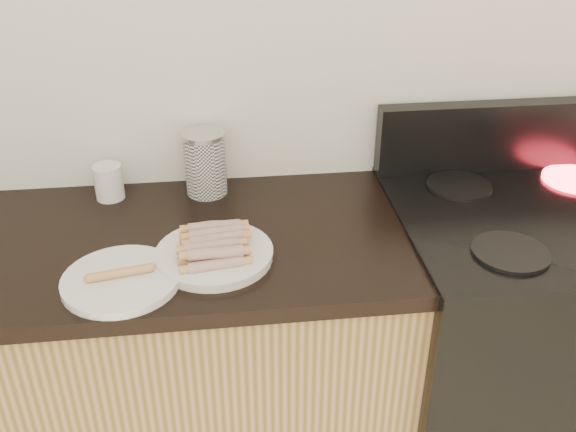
{
  "coord_description": "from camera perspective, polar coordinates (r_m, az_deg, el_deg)",
  "views": [
    {
      "loc": [
        -0.05,
        0.33,
        1.73
      ],
      "look_at": [
        0.1,
        1.62,
        0.98
      ],
      "focal_mm": 40.0,
      "sensor_mm": 36.0,
      "label": 1
    }
  ],
  "objects": [
    {
      "name": "burner_far_right",
      "position": [
        1.99,
        24.15,
        3.01
      ],
      "size": [
        0.18,
        0.18,
        0.01
      ],
      "primitive_type": "cylinder",
      "color": "#FF1E2D",
      "rests_on": "stove"
    },
    {
      "name": "plain_sausages",
      "position": [
        1.45,
        -14.71,
        -4.91
      ],
      "size": [
        0.13,
        0.05,
        0.02
      ],
      "rotation": [
        0.0,
        0.0,
        0.19
      ],
      "color": "#DD8F4C",
      "rests_on": "side_plate"
    },
    {
      "name": "mug",
      "position": [
        1.8,
        -15.65,
        2.93
      ],
      "size": [
        0.1,
        0.1,
        0.1
      ],
      "primitive_type": "cylinder",
      "rotation": [
        0.0,
        0.0,
        -0.33
      ],
      "color": "silver",
      "rests_on": "counter_slab"
    },
    {
      "name": "hotdog_pile",
      "position": [
        1.48,
        -6.63,
        -2.48
      ],
      "size": [
        0.13,
        0.18,
        0.05
      ],
      "rotation": [
        0.0,
        0.0,
        0.09
      ],
      "color": "#A1362E",
      "rests_on": "main_plate"
    },
    {
      "name": "stove",
      "position": [
        2.04,
        19.48,
        -11.0
      ],
      "size": [
        0.76,
        0.65,
        0.91
      ],
      "color": "black",
      "rests_on": "floor"
    },
    {
      "name": "burner_far_left",
      "position": [
        1.85,
        14.99,
        2.62
      ],
      "size": [
        0.18,
        0.18,
        0.01
      ],
      "primitive_type": "cylinder",
      "color": "black",
      "rests_on": "stove"
    },
    {
      "name": "side_plate",
      "position": [
        1.46,
        -14.61,
        -5.54
      ],
      "size": [
        0.32,
        0.32,
        0.02
      ],
      "primitive_type": "cylinder",
      "rotation": [
        0.0,
        0.0,
        0.26
      ],
      "color": "white",
      "rests_on": "counter_slab"
    },
    {
      "name": "canister",
      "position": [
        1.76,
        -7.36,
        4.68
      ],
      "size": [
        0.11,
        0.11,
        0.18
      ],
      "rotation": [
        0.0,
        0.0,
        -0.4
      ],
      "color": "silver",
      "rests_on": "counter_slab"
    },
    {
      "name": "stove_panel",
      "position": [
        1.97,
        18.85,
        6.79
      ],
      "size": [
        0.76,
        0.06,
        0.2
      ],
      "primitive_type": "cube",
      "color": "black",
      "rests_on": "stove"
    },
    {
      "name": "wall_back",
      "position": [
        1.73,
        -5.06,
        15.35
      ],
      "size": [
        4.0,
        0.04,
        2.6
      ],
      "primitive_type": "cube",
      "color": "silver",
      "rests_on": "ground"
    },
    {
      "name": "burner_near_left",
      "position": [
        1.58,
        19.16,
        -3.06
      ],
      "size": [
        0.18,
        0.18,
        0.01
      ],
      "primitive_type": "cylinder",
      "color": "black",
      "rests_on": "stove"
    },
    {
      "name": "main_plate",
      "position": [
        1.5,
        -6.55,
        -3.53
      ],
      "size": [
        0.28,
        0.28,
        0.02
      ],
      "primitive_type": "cylinder",
      "rotation": [
        0.0,
        0.0,
        -0.05
      ],
      "color": "white",
      "rests_on": "counter_slab"
    }
  ]
}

